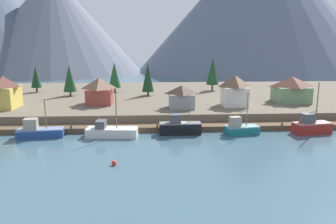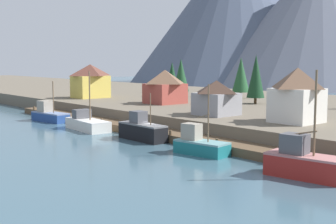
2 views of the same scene
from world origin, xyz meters
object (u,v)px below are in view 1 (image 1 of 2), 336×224
fishing_boat_red (311,126)px  channel_buoy (114,163)px  conifer_mid_right (148,77)px  house_grey (182,96)px  fishing_boat_blue (39,131)px  fishing_boat_teal (241,128)px  conifer_mid_left (36,77)px  fishing_boat_white (111,131)px  conifer_back_left (70,78)px  house_yellow (4,92)px  house_white (235,90)px  house_green (291,89)px  fishing_boat_black (180,127)px  house_red (100,91)px  conifer_near_right (213,71)px  conifer_near_left (114,75)px

fishing_boat_red → channel_buoy: 38.02m
conifer_mid_right → house_grey: bearing=-67.9°
fishing_boat_blue → fishing_boat_teal: 36.62m
conifer_mid_left → channel_buoy: (27.47, -53.80, -6.63)m
fishing_boat_blue → house_grey: house_grey is taller
fishing_boat_white → conifer_back_left: 35.55m
conifer_back_left → house_yellow: bearing=-122.4°
house_white → conifer_mid_left: 57.12m
fishing_boat_teal → house_white: 15.79m
house_green → channel_buoy: (-39.18, -33.71, -5.32)m
fishing_boat_black → channel_buoy: 18.67m
house_yellow → house_red: bearing=10.3°
fishing_boat_white → house_white: (26.26, 14.99, 5.09)m
conifer_near_right → conifer_mid_left: conifer_near_right is taller
fishing_boat_black → conifer_back_left: 41.49m
fishing_boat_red → house_red: (-41.64, 19.19, 4.31)m
fishing_boat_blue → house_grey: (26.87, 12.96, 3.92)m
fishing_boat_blue → fishing_boat_black: (25.32, 0.63, 0.17)m
house_yellow → conifer_near_left: (21.75, 23.01, 1.31)m
fishing_boat_white → house_grey: size_ratio=1.67×
house_grey → channel_buoy: bearing=-113.5°
fishing_boat_blue → fishing_boat_white: fishing_boat_white is taller
fishing_boat_teal → house_red: (-28.37, 18.99, 4.57)m
fishing_boat_black → conifer_near_right: conifer_near_right is taller
conifer_near_right → conifer_mid_left: (-51.40, -0.53, -1.32)m
house_grey → house_green: size_ratio=0.69×
fishing_boat_red → conifer_near_left: 55.89m
fishing_boat_black → conifer_back_left: size_ratio=0.92×
fishing_boat_blue → conifer_near_left: (9.87, 38.37, 6.28)m
conifer_near_left → conifer_back_left: conifer_near_left is taller
conifer_near_left → channel_buoy: (4.94, -53.14, -7.08)m
house_green → fishing_boat_teal: bearing=-132.6°
fishing_boat_black → conifer_near_left: conifer_near_left is taller
conifer_near_left → conifer_near_right: 28.91m
fishing_boat_black → fishing_boat_teal: (11.30, -0.60, -0.23)m
conifer_near_right → conifer_back_left: size_ratio=1.18×
fishing_boat_blue → house_green: 57.39m
house_red → house_yellow: bearing=-169.7°
fishing_boat_blue → house_red: (8.25, 19.02, 4.51)m
house_grey → conifer_near_left: size_ratio=0.65×
fishing_boat_teal → conifer_mid_right: (-17.10, 31.09, 6.44)m
house_red → conifer_near_left: 19.49m
fishing_boat_red → house_green: fishing_boat_red is taller
fishing_boat_black → house_yellow: house_yellow is taller
conifer_near_right → house_green: bearing=-53.5°
fishing_boat_red → conifer_near_left: conifer_near_left is taller
house_yellow → conifer_near_right: bearing=25.6°
house_yellow → house_white: bearing=-0.6°
fishing_boat_black → channel_buoy: bearing=-124.5°
fishing_boat_white → house_green: 45.65m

